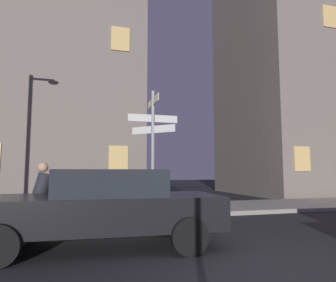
# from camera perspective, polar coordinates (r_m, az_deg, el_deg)

# --- Properties ---
(ground_plane) EXTENTS (80.00, 80.00, 0.00)m
(ground_plane) POSITION_cam_1_polar(r_m,az_deg,el_deg) (5.03, 17.41, -21.89)
(ground_plane) COLOR #232326
(sidewalk_kerb) EXTENTS (40.00, 3.09, 0.14)m
(sidewalk_kerb) POSITION_cam_1_polar(r_m,az_deg,el_deg) (10.68, -1.72, -12.95)
(sidewalk_kerb) COLOR gray
(sidewalk_kerb) RESTS_ON ground_plane
(signpost) EXTENTS (1.66, 1.44, 3.91)m
(signpost) POSITION_cam_1_polar(r_m,az_deg,el_deg) (9.77, -2.89, 0.68)
(signpost) COLOR gray
(signpost) RESTS_ON sidewalk_kerb
(car_far_trailing) EXTENTS (4.65, 2.14, 1.45)m
(car_far_trailing) POSITION_cam_1_polar(r_m,az_deg,el_deg) (5.91, -12.28, -11.97)
(car_far_trailing) COLOR black
(car_far_trailing) RESTS_ON ground_plane
(cyclist) EXTENTS (1.81, 0.38, 1.61)m
(cyclist) POSITION_cam_1_polar(r_m,az_deg,el_deg) (7.21, -22.53, -10.64)
(cyclist) COLOR black
(cyclist) RESTS_ON ground_plane
(building_left_block) EXTENTS (13.65, 8.34, 20.65)m
(building_left_block) POSITION_cam_1_polar(r_m,az_deg,el_deg) (20.80, -26.60, 20.29)
(building_left_block) COLOR slate
(building_left_block) RESTS_ON ground_plane
(building_right_block) EXTENTS (10.79, 7.74, 14.35)m
(building_right_block) POSITION_cam_1_polar(r_m,az_deg,el_deg) (22.44, 25.75, 9.76)
(building_right_block) COLOR slate
(building_right_block) RESTS_ON ground_plane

